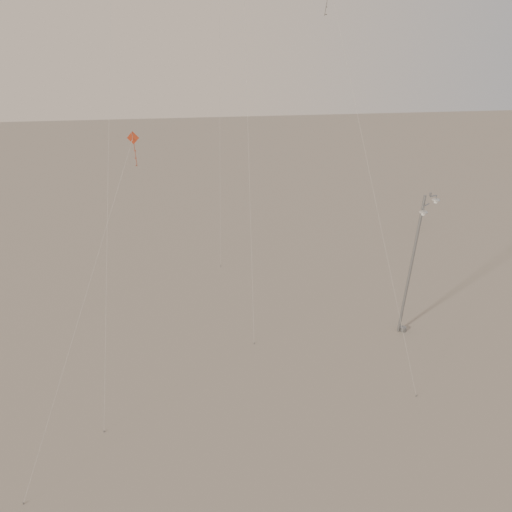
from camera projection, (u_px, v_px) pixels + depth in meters
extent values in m
plane|color=gray|center=(243.00, 405.00, 31.50)|extent=(160.00, 160.00, 0.00)
cylinder|color=gray|center=(403.00, 329.00, 38.33)|extent=(0.44, 0.44, 0.30)
cylinder|color=gray|center=(411.00, 267.00, 36.37)|extent=(0.83, 0.18, 9.60)
cylinder|color=gray|center=(430.00, 194.00, 34.39)|extent=(0.14, 0.14, 0.18)
cylinder|color=gray|center=(433.00, 196.00, 34.55)|extent=(0.50, 0.22, 0.07)
cylinder|color=gray|center=(436.00, 198.00, 34.71)|extent=(0.06, 0.06, 0.30)
ellipsoid|color=beige|center=(436.00, 200.00, 34.77)|extent=(0.52, 0.52, 0.18)
cylinder|color=gray|center=(427.00, 205.00, 34.45)|extent=(0.51, 0.44, 0.07)
cylinder|color=gray|center=(424.00, 209.00, 34.34)|extent=(0.06, 0.06, 0.40)
ellipsoid|color=beige|center=(423.00, 212.00, 34.42)|extent=(0.52, 0.52, 0.18)
cylinder|color=beige|center=(108.00, 157.00, 29.40)|extent=(1.91, 11.58, 25.93)
cylinder|color=gray|center=(104.00, 431.00, 29.56)|extent=(0.06, 0.06, 0.10)
cylinder|color=beige|center=(244.00, 1.00, 32.29)|extent=(0.10, 8.52, 40.43)
cylinder|color=gray|center=(254.00, 343.00, 36.98)|extent=(0.06, 0.06, 0.10)
cube|color=#9F3017|center=(133.00, 138.00, 28.56)|extent=(0.65, 0.41, 0.72)
cylinder|color=#9F3017|center=(136.00, 155.00, 29.09)|extent=(0.07, 0.19, 1.21)
cylinder|color=beige|center=(81.00, 310.00, 26.98)|extent=(5.37, 9.48, 14.07)
cylinder|color=gray|center=(23.00, 503.00, 25.40)|extent=(0.06, 0.06, 0.10)
cylinder|color=#342E2B|center=(327.00, 4.00, 30.59)|extent=(0.19, 0.04, 1.19)
cylinder|color=beige|center=(375.00, 197.00, 31.18)|extent=(4.19, 8.19, 21.04)
cylinder|color=gray|center=(416.00, 396.00, 32.15)|extent=(0.06, 0.06, 0.10)
cylinder|color=beige|center=(220.00, 68.00, 41.84)|extent=(0.83, 2.23, 31.21)
cylinder|color=gray|center=(221.00, 266.00, 47.38)|extent=(0.06, 0.06, 0.10)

